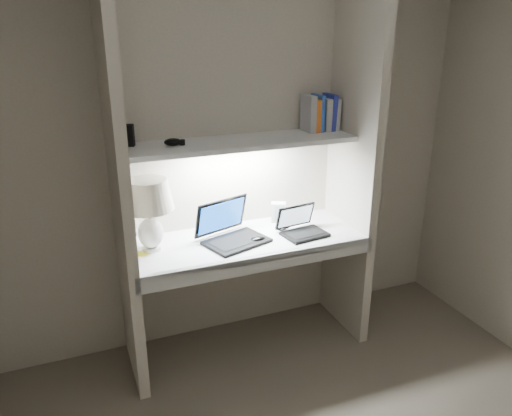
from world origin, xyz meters
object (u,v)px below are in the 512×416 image
table_lamp (148,203)px  book_row (320,114)px  speaker (278,212)px  laptop_netbook (301,228)px  laptop_main (231,232)px

table_lamp → book_row: 1.23m
speaker → book_row: 0.70m
laptop_netbook → book_row: size_ratio=1.28×
laptop_main → book_row: size_ratio=1.93×
laptop_netbook → speaker: bearing=94.0°
table_lamp → laptop_main: size_ratio=0.97×
book_row → speaker: bearing=179.0°
table_lamp → laptop_netbook: bearing=-6.7°
laptop_netbook → book_row: (0.23, 0.24, 0.66)m
laptop_main → laptop_netbook: bearing=-27.1°
laptop_main → laptop_netbook: (0.45, -0.07, -0.01)m
speaker → book_row: size_ratio=0.57×
speaker → book_row: book_row is taller
speaker → table_lamp: bearing=-148.4°
table_lamp → speaker: table_lamp is taller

